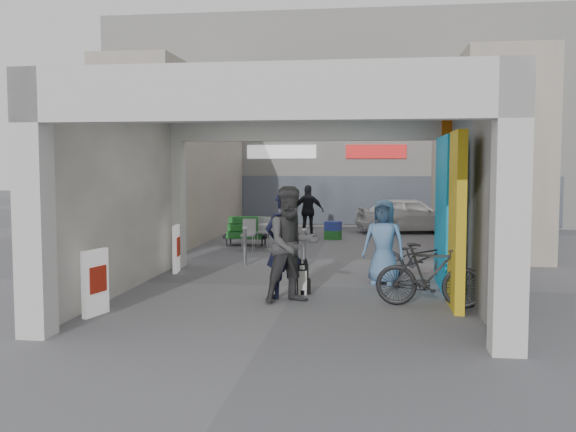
# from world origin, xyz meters

# --- Properties ---
(ground) EXTENTS (90.00, 90.00, 0.00)m
(ground) POSITION_xyz_m (0.00, 0.00, 0.00)
(ground) COLOR #5B5B61
(ground) RESTS_ON ground
(arcade_canopy) EXTENTS (6.40, 6.45, 6.40)m
(arcade_canopy) POSITION_xyz_m (0.54, -0.82, 2.30)
(arcade_canopy) COLOR silver
(arcade_canopy) RESTS_ON ground
(far_building) EXTENTS (18.00, 4.08, 8.00)m
(far_building) POSITION_xyz_m (-0.00, 13.99, 3.99)
(far_building) COLOR white
(far_building) RESTS_ON ground
(plaza_bldg_left) EXTENTS (2.00, 9.00, 5.00)m
(plaza_bldg_left) POSITION_xyz_m (-4.50, 7.50, 2.50)
(plaza_bldg_left) COLOR #B5A896
(plaza_bldg_left) RESTS_ON ground
(plaza_bldg_right) EXTENTS (2.00, 9.00, 5.00)m
(plaza_bldg_right) POSITION_xyz_m (4.50, 7.50, 2.50)
(plaza_bldg_right) COLOR #B5A896
(plaza_bldg_right) RESTS_ON ground
(bollard_left) EXTENTS (0.09, 0.09, 0.86)m
(bollard_left) POSITION_xyz_m (-1.49, 2.39, 0.43)
(bollard_left) COLOR gray
(bollard_left) RESTS_ON ground
(bollard_center) EXTENTS (0.09, 0.09, 0.84)m
(bollard_center) POSITION_xyz_m (-0.13, 2.38, 0.42)
(bollard_center) COLOR gray
(bollard_center) RESTS_ON ground
(bollard_right) EXTENTS (0.09, 0.09, 0.92)m
(bollard_right) POSITION_xyz_m (1.53, 2.46, 0.46)
(bollard_right) COLOR gray
(bollard_right) RESTS_ON ground
(advert_board_near) EXTENTS (0.21, 0.55, 1.00)m
(advert_board_near) POSITION_xyz_m (-2.75, -2.75, 0.51)
(advert_board_near) COLOR white
(advert_board_near) RESTS_ON ground
(advert_board_far) EXTENTS (0.17, 0.56, 1.00)m
(advert_board_far) POSITION_xyz_m (-2.75, 1.28, 0.51)
(advert_board_far) COLOR white
(advert_board_far) RESTS_ON ground
(cafe_set) EXTENTS (1.39, 1.12, 0.84)m
(cafe_set) POSITION_xyz_m (-1.45, 5.36, 0.30)
(cafe_set) COLOR #B2B2B7
(cafe_set) RESTS_ON ground
(produce_stand) EXTENTS (1.23, 0.66, 0.81)m
(produce_stand) POSITION_xyz_m (-2.19, 6.09, 0.32)
(produce_stand) COLOR black
(produce_stand) RESTS_ON ground
(crate_stack) EXTENTS (0.54, 0.49, 0.56)m
(crate_stack) POSITION_xyz_m (0.19, 7.86, 0.28)
(crate_stack) COLOR #1A5B1C
(crate_stack) RESTS_ON ground
(border_collie) EXTENTS (0.24, 0.47, 0.65)m
(border_collie) POSITION_xyz_m (0.19, -0.70, 0.26)
(border_collie) COLOR black
(border_collie) RESTS_ON ground
(man_with_dog) EXTENTS (0.80, 0.74, 1.83)m
(man_with_dog) POSITION_xyz_m (-0.11, -1.11, 0.91)
(man_with_dog) COLOR black
(man_with_dog) RESTS_ON ground
(man_back_turned) EXTENTS (1.17, 1.10, 1.92)m
(man_back_turned) POSITION_xyz_m (0.07, -1.42, 0.96)
(man_back_turned) COLOR #38383A
(man_back_turned) RESTS_ON ground
(man_elderly) EXTENTS (0.89, 0.68, 1.63)m
(man_elderly) POSITION_xyz_m (1.60, 0.42, 0.81)
(man_elderly) COLOR #567AA8
(man_elderly) RESTS_ON ground
(man_crates) EXTENTS (0.98, 0.42, 1.66)m
(man_crates) POSITION_xyz_m (-0.65, 8.58, 0.83)
(man_crates) COLOR black
(man_crates) RESTS_ON ground
(bicycle_front) EXTENTS (1.86, 0.90, 0.93)m
(bicycle_front) POSITION_xyz_m (2.30, 0.70, 0.47)
(bicycle_front) COLOR black
(bicycle_front) RESTS_ON ground
(bicycle_rear) EXTENTS (1.75, 0.67, 1.03)m
(bicycle_rear) POSITION_xyz_m (2.30, -1.49, 0.51)
(bicycle_rear) COLOR black
(bicycle_rear) RESTS_ON ground
(white_van) EXTENTS (3.85, 2.23, 1.23)m
(white_van) POSITION_xyz_m (2.66, 10.23, 0.62)
(white_van) COLOR silver
(white_van) RESTS_ON ground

